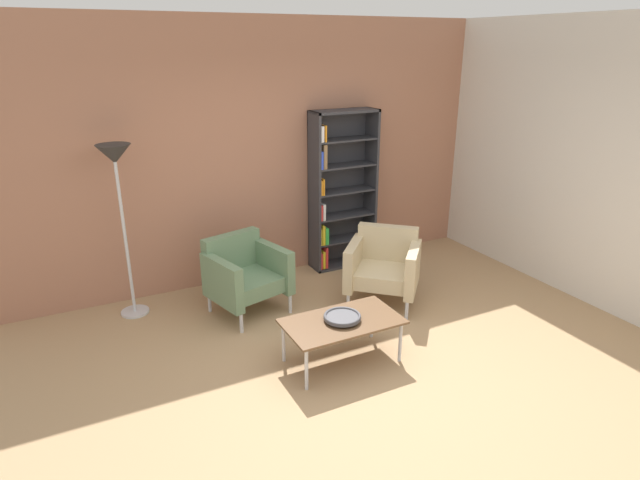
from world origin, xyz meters
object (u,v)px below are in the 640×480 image
(bookshelf_tall, at_px, (338,193))
(coffee_table_low, at_px, (342,324))
(armchair_corner_red, at_px, (384,265))
(armchair_by_bookshelf, at_px, (245,273))
(floor_lamp_torchiere, at_px, (117,175))
(decorative_bowl, at_px, (342,317))

(bookshelf_tall, distance_m, coffee_table_low, 2.26)
(armchair_corner_red, relative_size, armchair_by_bookshelf, 1.11)
(armchair_corner_red, relative_size, floor_lamp_torchiere, 0.55)
(coffee_table_low, xyz_separation_m, decorative_bowl, (0.00, 0.00, 0.07))
(decorative_bowl, distance_m, armchair_corner_red, 1.26)
(decorative_bowl, height_order, armchair_by_bookshelf, armchair_by_bookshelf)
(bookshelf_tall, bearing_deg, armchair_corner_red, -93.13)
(bookshelf_tall, xyz_separation_m, armchair_by_bookshelf, (-1.44, -0.65, -0.51))
(bookshelf_tall, bearing_deg, floor_lamp_torchiere, -175.57)
(armchair_corner_red, bearing_deg, coffee_table_low, -97.15)
(bookshelf_tall, distance_m, armchair_corner_red, 1.23)
(bookshelf_tall, relative_size, coffee_table_low, 1.90)
(armchair_by_bookshelf, xyz_separation_m, floor_lamp_torchiere, (-1.05, 0.46, 1.03))
(decorative_bowl, bearing_deg, bookshelf_tall, 62.20)
(coffee_table_low, bearing_deg, armchair_by_bookshelf, 108.13)
(armchair_corner_red, distance_m, floor_lamp_torchiere, 2.79)
(armchair_by_bookshelf, distance_m, floor_lamp_torchiere, 1.54)
(bookshelf_tall, relative_size, floor_lamp_torchiere, 1.09)
(coffee_table_low, distance_m, decorative_bowl, 0.07)
(bookshelf_tall, bearing_deg, armchair_by_bookshelf, -155.70)
(floor_lamp_torchiere, bearing_deg, bookshelf_tall, 4.43)
(decorative_bowl, height_order, floor_lamp_torchiere, floor_lamp_torchiere)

